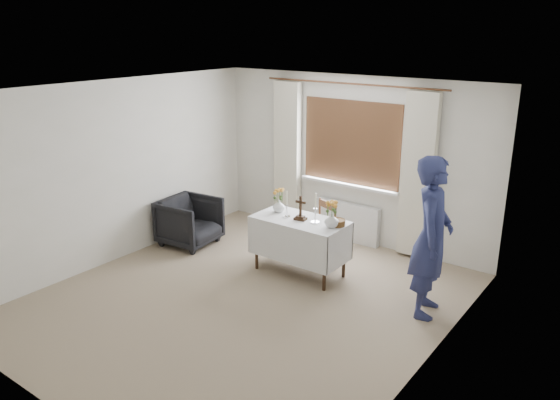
% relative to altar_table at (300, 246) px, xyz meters
% --- Properties ---
extents(ground, '(5.00, 5.00, 0.00)m').
position_rel_altar_table_xyz_m(ground, '(-0.10, -1.02, -0.38)').
color(ground, gray).
rests_on(ground, ground).
extents(altar_table, '(1.24, 0.64, 0.76)m').
position_rel_altar_table_xyz_m(altar_table, '(0.00, 0.00, 0.00)').
color(altar_table, silver).
rests_on(altar_table, ground).
extents(wooden_chair, '(0.53, 0.53, 0.89)m').
position_rel_altar_table_xyz_m(wooden_chair, '(0.02, 0.37, 0.06)').
color(wooden_chair, brown).
rests_on(wooden_chair, ground).
extents(armchair, '(0.86, 0.84, 0.72)m').
position_rel_altar_table_xyz_m(armchair, '(-1.90, -0.15, -0.02)').
color(armchair, black).
rests_on(armchair, ground).
extents(person, '(0.60, 0.76, 1.85)m').
position_rel_altar_table_xyz_m(person, '(1.77, 0.01, 0.54)').
color(person, navy).
rests_on(person, ground).
extents(radiator, '(1.10, 0.10, 0.60)m').
position_rel_altar_table_xyz_m(radiator, '(-0.10, 1.40, -0.08)').
color(radiator, silver).
rests_on(radiator, ground).
extents(wooden_cross, '(0.16, 0.13, 0.32)m').
position_rel_altar_table_xyz_m(wooden_cross, '(0.02, -0.01, 0.54)').
color(wooden_cross, black).
rests_on(wooden_cross, altar_table).
extents(candlestick_left, '(0.11, 0.11, 0.36)m').
position_rel_altar_table_xyz_m(candlestick_left, '(-0.19, -0.03, 0.56)').
color(candlestick_left, white).
rests_on(candlestick_left, altar_table).
extents(candlestick_right, '(0.14, 0.14, 0.39)m').
position_rel_altar_table_xyz_m(candlestick_right, '(0.23, 0.01, 0.58)').
color(candlestick_right, white).
rests_on(candlestick_right, altar_table).
extents(flower_vase_left, '(0.22, 0.22, 0.17)m').
position_rel_altar_table_xyz_m(flower_vase_left, '(-0.40, 0.07, 0.47)').
color(flower_vase_left, silver).
rests_on(flower_vase_left, altar_table).
extents(flower_vase_right, '(0.22, 0.22, 0.19)m').
position_rel_altar_table_xyz_m(flower_vase_right, '(0.48, -0.01, 0.47)').
color(flower_vase_right, silver).
rests_on(flower_vase_right, altar_table).
extents(wicker_basket, '(0.21, 0.21, 0.08)m').
position_rel_altar_table_xyz_m(wicker_basket, '(0.51, 0.09, 0.42)').
color(wicker_basket, brown).
rests_on(wicker_basket, altar_table).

